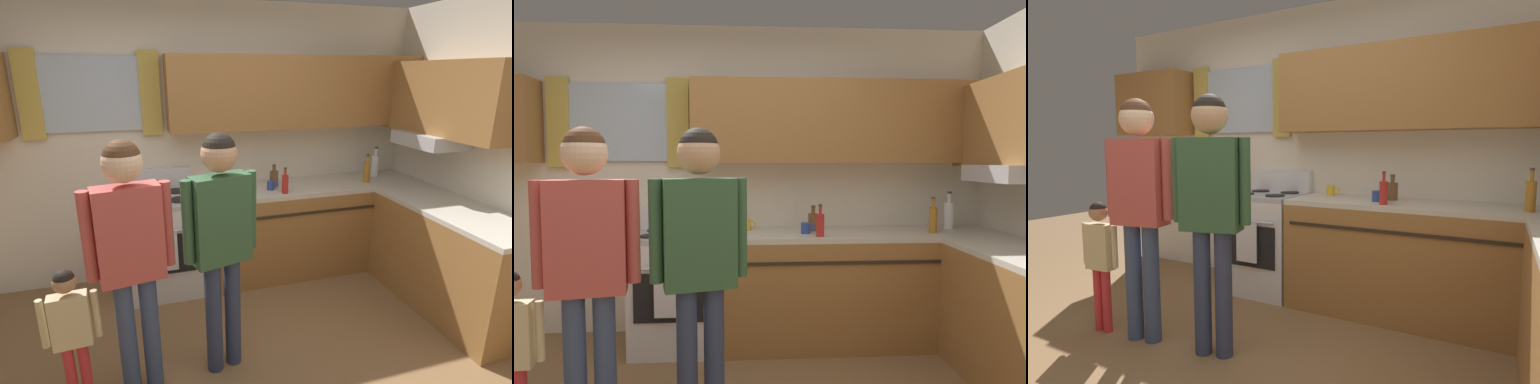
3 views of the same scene
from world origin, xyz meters
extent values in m
cube|color=silver|center=(0.00, 1.90, 1.30)|extent=(4.60, 0.10, 2.60)
cube|color=silver|center=(-0.82, 1.83, 1.79)|extent=(0.79, 0.03, 0.64)
cube|color=gold|center=(-1.31, 1.82, 1.79)|extent=(0.18, 0.04, 0.74)
cube|color=gold|center=(-0.33, 1.82, 1.79)|extent=(0.18, 0.04, 0.74)
cube|color=#9E6B38|center=(1.05, 1.69, 1.79)|extent=(2.50, 0.32, 0.67)
cube|color=#9E6B38|center=(2.14, 1.00, 1.75)|extent=(0.32, 1.39, 0.64)
cube|color=#B7B7BC|center=(2.08, 1.05, 1.38)|extent=(0.40, 0.60, 0.12)
cube|color=#9E6B38|center=(1.15, 1.54, 0.43)|extent=(2.30, 0.62, 0.86)
cube|color=beige|center=(1.15, 1.54, 0.88)|extent=(2.30, 0.62, 0.04)
cube|color=#2D2319|center=(1.15, 1.23, 0.72)|extent=(2.18, 0.01, 0.02)
cube|color=silver|center=(-0.33, 1.54, 0.43)|extent=(0.63, 0.62, 0.86)
cube|color=black|center=(-0.33, 1.23, 0.48)|extent=(0.51, 0.01, 0.36)
cylinder|color=#ADADB2|center=(-0.33, 1.20, 0.70)|extent=(0.51, 0.02, 0.02)
cube|color=#ADADB2|center=(-0.33, 1.54, 0.88)|extent=(0.63, 0.62, 0.04)
cube|color=silver|center=(-0.33, 1.81, 1.00)|extent=(0.63, 0.08, 0.20)
cylinder|color=black|center=(-0.49, 1.40, 0.91)|extent=(0.17, 0.17, 0.01)
cylinder|color=black|center=(-0.17, 1.40, 0.91)|extent=(0.17, 0.17, 0.01)
cylinder|color=black|center=(-0.49, 1.68, 0.91)|extent=(0.17, 0.17, 0.01)
cylinder|color=black|center=(-0.17, 1.68, 0.91)|extent=(0.17, 0.17, 0.01)
cube|color=silver|center=(-0.33, 1.19, 0.52)|extent=(0.20, 0.02, 0.34)
cylinder|color=brown|center=(0.78, 1.62, 0.97)|extent=(0.08, 0.08, 0.14)
cylinder|color=brown|center=(0.78, 1.62, 1.06)|extent=(0.03, 0.03, 0.05)
cylinder|color=#3F382D|center=(0.78, 1.62, 1.10)|extent=(0.04, 0.04, 0.02)
cylinder|color=white|center=(1.94, 1.65, 1.01)|extent=(0.08, 0.08, 0.22)
cylinder|color=white|center=(1.94, 1.65, 1.16)|extent=(0.03, 0.03, 0.08)
cylinder|color=#3F382D|center=(1.94, 1.65, 1.21)|extent=(0.03, 0.03, 0.02)
cylinder|color=#B27223|center=(1.71, 1.45, 1.00)|extent=(0.06, 0.06, 0.20)
cylinder|color=#B27223|center=(1.71, 1.45, 1.14)|extent=(0.02, 0.02, 0.07)
cylinder|color=#3F382D|center=(1.71, 1.45, 1.18)|extent=(0.03, 0.03, 0.02)
cylinder|color=red|center=(0.79, 1.33, 0.99)|extent=(0.06, 0.06, 0.17)
cylinder|color=red|center=(0.79, 1.33, 1.10)|extent=(0.02, 0.02, 0.06)
cylinder|color=#3F382D|center=(0.79, 1.33, 1.14)|extent=(0.03, 0.03, 0.02)
cylinder|color=#2D479E|center=(0.70, 1.47, 0.94)|extent=(0.07, 0.07, 0.08)
torus|color=#2D479E|center=(0.74, 1.47, 0.95)|extent=(0.06, 0.01, 0.06)
cylinder|color=gold|center=(0.23, 1.67, 0.95)|extent=(0.08, 0.08, 0.09)
torus|color=gold|center=(0.28, 1.67, 0.95)|extent=(0.06, 0.01, 0.06)
cylinder|color=#38476B|center=(-0.50, 0.29, 0.40)|extent=(0.11, 0.11, 0.80)
cylinder|color=#38476B|center=(-0.64, 0.27, 0.40)|extent=(0.11, 0.11, 0.80)
cube|color=#BF4C47|center=(-0.57, 0.28, 1.09)|extent=(0.39, 0.22, 0.57)
cylinder|color=#BF4C47|center=(-0.35, 0.32, 1.11)|extent=(0.07, 0.07, 0.52)
cylinder|color=#BF4C47|center=(-0.79, 0.24, 1.11)|extent=(0.07, 0.07, 0.52)
sphere|color=beige|center=(-0.57, 0.28, 1.50)|extent=(0.22, 0.22, 0.22)
sphere|color=#4C2D19|center=(-0.57, 0.28, 1.53)|extent=(0.20, 0.20, 0.20)
cylinder|color=#2D3856|center=(0.05, 0.37, 0.40)|extent=(0.11, 0.11, 0.81)
cylinder|color=#2D3856|center=(-0.09, 0.33, 0.40)|extent=(0.11, 0.11, 0.81)
cube|color=#335938|center=(-0.02, 0.35, 1.09)|extent=(0.40, 0.25, 0.57)
cylinder|color=#335938|center=(0.19, 0.41, 1.11)|extent=(0.07, 0.07, 0.53)
cylinder|color=#335938|center=(-0.24, 0.29, 1.11)|extent=(0.07, 0.07, 0.53)
sphere|color=tan|center=(-0.02, 0.35, 1.51)|extent=(0.22, 0.22, 0.22)
sphere|color=black|center=(-0.02, 0.35, 1.54)|extent=(0.20, 0.20, 0.20)
cylinder|color=#D1BC8C|center=(-0.79, 0.25, 0.63)|extent=(0.04, 0.04, 0.30)
camera|label=1|loc=(-0.48, -1.91, 1.97)|focal=27.56mm
camera|label=2|loc=(0.20, -1.92, 1.46)|focal=30.81mm
camera|label=3|loc=(1.54, -1.59, 1.31)|focal=28.18mm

